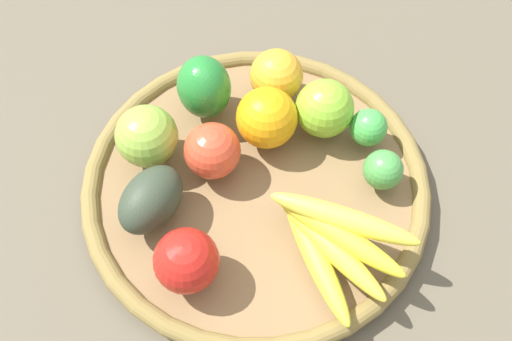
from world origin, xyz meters
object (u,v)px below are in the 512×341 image
(apple_3, at_px, (212,151))
(bell_pepper, at_px, (204,87))
(apple_1, at_px, (186,261))
(apple_2, at_px, (147,136))
(orange_1, at_px, (276,76))
(avocado, at_px, (151,199))
(lime_1, at_px, (368,127))
(apple_0, at_px, (324,108))
(lime_0, at_px, (383,170))
(banana_bunch, at_px, (332,239))
(orange_0, at_px, (267,118))

(apple_3, bearing_deg, bell_pepper, 160.14)
(apple_1, distance_m, apple_2, 0.17)
(orange_1, height_order, apple_1, apple_1)
(avocado, bearing_deg, apple_2, 159.62)
(lime_1, distance_m, apple_1, 0.29)
(lime_1, distance_m, apple_2, 0.28)
(apple_0, height_order, apple_2, apple_2)
(avocado, relative_size, apple_1, 1.27)
(lime_0, height_order, apple_2, apple_2)
(apple_3, xyz_separation_m, lime_0, (0.12, 0.17, -0.01))
(lime_0, relative_size, orange_1, 0.70)
(banana_bunch, height_order, lime_0, banana_bunch)
(lime_1, relative_size, orange_1, 0.68)
(lime_0, relative_size, apple_0, 0.66)
(orange_1, relative_size, apple_0, 0.94)
(lime_0, bearing_deg, apple_0, -169.21)
(avocado, height_order, orange_1, orange_1)
(orange_0, xyz_separation_m, bell_pepper, (-0.08, -0.05, 0.00))
(banana_bunch, distance_m, apple_1, 0.16)
(avocado, distance_m, apple_2, 0.09)
(bell_pepper, xyz_separation_m, apple_3, (0.09, -0.03, -0.01))
(banana_bunch, bearing_deg, orange_1, 165.69)
(lime_1, height_order, apple_2, apple_2)
(avocado, bearing_deg, lime_1, 84.03)
(orange_0, distance_m, bell_pepper, 0.09)
(apple_0, xyz_separation_m, apple_1, (0.11, -0.24, -0.00))
(bell_pepper, height_order, lime_0, bell_pepper)
(orange_0, bearing_deg, apple_3, -83.13)
(avocado, distance_m, lime_0, 0.28)
(avocado, xyz_separation_m, orange_1, (-0.09, 0.22, 0.00))
(banana_bunch, xyz_separation_m, lime_1, (-0.11, 0.13, -0.01))
(apple_3, height_order, apple_0, apple_0)
(apple_3, distance_m, apple_2, 0.08)
(orange_0, xyz_separation_m, lime_1, (0.07, 0.11, -0.01))
(banana_bunch, relative_size, orange_0, 2.26)
(lime_1, relative_size, lime_0, 0.98)
(avocado, xyz_separation_m, apple_3, (-0.03, 0.09, 0.00))
(lime_1, bearing_deg, lime_0, -17.84)
(bell_pepper, bearing_deg, banana_bunch, 16.27)
(banana_bunch, bearing_deg, apple_2, -149.88)
(apple_2, bearing_deg, orange_1, 93.41)
(lime_0, bearing_deg, orange_0, -143.85)
(apple_1, bearing_deg, lime_0, 90.13)
(apple_3, height_order, orange_1, same)
(bell_pepper, distance_m, orange_1, 0.10)
(avocado, height_order, apple_0, apple_0)
(lime_1, height_order, apple_0, apple_0)
(lime_0, xyz_separation_m, apple_2, (-0.17, -0.24, 0.01))
(avocado, height_order, bell_pepper, bell_pepper)
(apple_3, bearing_deg, lime_0, 56.09)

